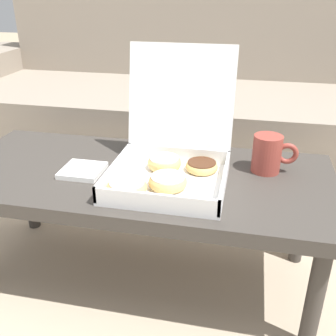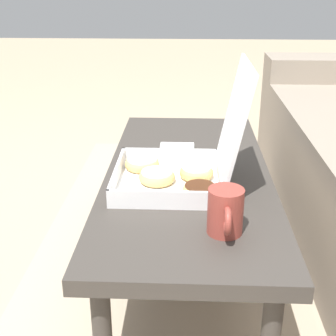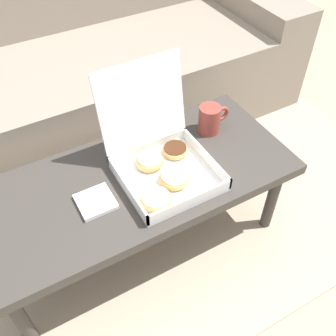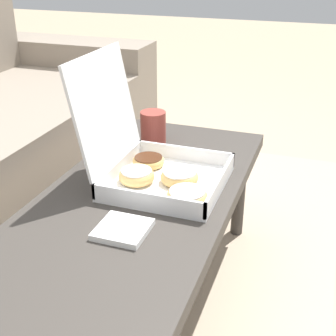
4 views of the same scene
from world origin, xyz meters
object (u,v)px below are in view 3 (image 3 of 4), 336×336
Objects in this scene: pastry_box at (160,160)px; coffee_mug at (210,119)px; coffee_table at (136,186)px; couch at (59,77)px.

pastry_box reaches higher than coffee_mug.
pastry_box is at bearing -10.73° from coffee_table.
couch is at bearing 95.77° from pastry_box.
coffee_table is 8.65× the size of coffee_mug.
coffee_table is 0.38m from coffee_mug.
coffee_table is 3.08× the size of pastry_box.
couch is at bearing 114.87° from coffee_mug.
coffee_table is at bearing -166.59° from coffee_mug.
pastry_box is 2.81× the size of coffee_mug.
couch reaches higher than coffee_mug.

